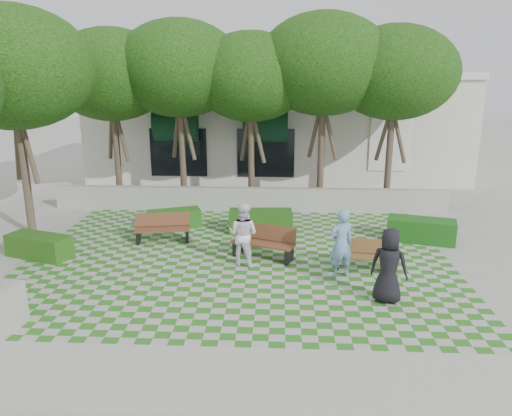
# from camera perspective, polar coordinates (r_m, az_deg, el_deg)

# --- Properties ---
(ground) EXTENTS (90.00, 90.00, 0.00)m
(ground) POSITION_cam_1_polar(r_m,az_deg,el_deg) (13.43, -2.48, -7.45)
(ground) COLOR gray
(ground) RESTS_ON ground
(lawn) EXTENTS (12.00, 12.00, 0.00)m
(lawn) POSITION_cam_1_polar(r_m,az_deg,el_deg) (14.35, -2.11, -5.88)
(lawn) COLOR #2B721E
(lawn) RESTS_ON ground
(sidewalk_south) EXTENTS (16.00, 2.00, 0.01)m
(sidewalk_south) POSITION_cam_1_polar(r_m,az_deg,el_deg) (9.31, -5.29, -18.70)
(sidewalk_south) COLOR #9E9B93
(sidewalk_south) RESTS_ON ground
(retaining_wall) EXTENTS (15.00, 0.36, 0.90)m
(retaining_wall) POSITION_cam_1_polar(r_m,az_deg,el_deg) (19.16, -0.78, 1.02)
(retaining_wall) COLOR #9E9B93
(retaining_wall) RESTS_ON ground
(bench_east) EXTENTS (1.62, 0.73, 0.82)m
(bench_east) POSITION_cam_1_polar(r_m,az_deg,el_deg) (13.84, 12.21, -5.33)
(bench_east) COLOR brown
(bench_east) RESTS_ON ground
(bench_mid) EXTENTS (1.91, 1.23, 0.95)m
(bench_mid) POSITION_cam_1_polar(r_m,az_deg,el_deg) (14.34, 0.90, -3.96)
(bench_mid) COLOR #56321D
(bench_mid) RESTS_ON ground
(bench_west) EXTENTS (1.78, 0.84, 0.90)m
(bench_west) POSITION_cam_1_polar(r_m,az_deg,el_deg) (15.96, -10.63, -2.30)
(bench_west) COLOR #58321E
(bench_west) RESTS_ON ground
(hedge_east) EXTENTS (2.21, 1.35, 0.72)m
(hedge_east) POSITION_cam_1_polar(r_m,az_deg,el_deg) (16.58, 18.35, -2.42)
(hedge_east) COLOR #154A13
(hedge_east) RESTS_ON ground
(hedge_midright) EXTENTS (2.13, 0.94, 0.73)m
(hedge_midright) POSITION_cam_1_polar(r_m,az_deg,el_deg) (16.64, 0.54, -1.53)
(hedge_midright) COLOR #1C4612
(hedge_midright) RESTS_ON ground
(hedge_midleft) EXTENTS (1.91, 1.31, 0.62)m
(hedge_midleft) POSITION_cam_1_polar(r_m,az_deg,el_deg) (17.35, -9.33, -1.22)
(hedge_midleft) COLOR #1C5316
(hedge_midleft) RESTS_ON ground
(hedge_west) EXTENTS (2.02, 1.31, 0.66)m
(hedge_west) POSITION_cam_1_polar(r_m,az_deg,el_deg) (15.73, -23.53, -4.01)
(hedge_west) COLOR #1F4A13
(hedge_west) RESTS_ON ground
(person_blue) EXTENTS (0.78, 0.66, 1.83)m
(person_blue) POSITION_cam_1_polar(r_m,az_deg,el_deg) (13.08, 9.70, -4.01)
(person_blue) COLOR #6793BB
(person_blue) RESTS_ON ground
(person_dark) EXTENTS (1.02, 0.86, 1.78)m
(person_dark) POSITION_cam_1_polar(r_m,az_deg,el_deg) (11.94, 14.95, -6.39)
(person_dark) COLOR black
(person_dark) RESTS_ON ground
(person_white) EXTENTS (1.05, 0.94, 1.78)m
(person_white) POSITION_cam_1_polar(r_m,az_deg,el_deg) (13.69, -1.48, -3.02)
(person_white) COLOR white
(person_white) RESTS_ON ground
(tree_row) EXTENTS (17.70, 13.40, 7.41)m
(tree_row) POSITION_cam_1_polar(r_m,az_deg,el_deg) (18.53, -6.85, 15.20)
(tree_row) COLOR #47382B
(tree_row) RESTS_ON ground
(building) EXTENTS (18.00, 8.92, 5.15)m
(building) POSITION_cam_1_polar(r_m,az_deg,el_deg) (26.54, 2.34, 9.57)
(building) COLOR beige
(building) RESTS_ON ground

